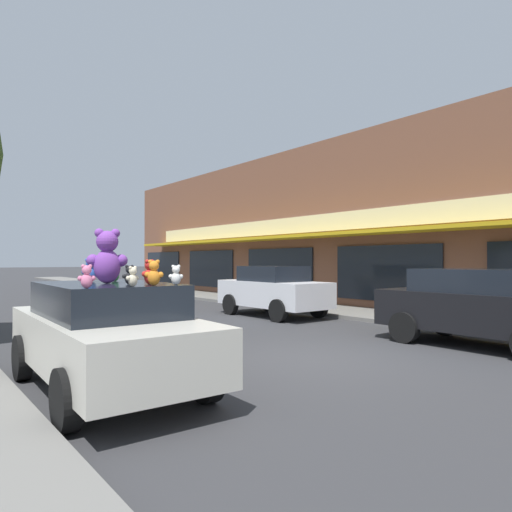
{
  "coord_description": "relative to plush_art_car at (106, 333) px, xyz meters",
  "views": [
    {
      "loc": [
        -6.14,
        -6.17,
        1.85
      ],
      "look_at": [
        -0.45,
        1.09,
        1.94
      ],
      "focal_mm": 32.0,
      "sensor_mm": 36.0,
      "label": 1
    }
  ],
  "objects": [
    {
      "name": "teddy_bear_orange",
      "position": [
        0.26,
        -0.99,
        0.87
      ],
      "size": [
        0.25,
        0.21,
        0.34
      ],
      "rotation": [
        0.0,
        0.0,
        2.58
      ],
      "color": "orange",
      "rests_on": "plush_art_car"
    },
    {
      "name": "teddy_bear_black",
      "position": [
        0.13,
        -0.51,
        0.83
      ],
      "size": [
        0.2,
        0.12,
        0.27
      ],
      "rotation": [
        0.0,
        0.0,
        3.09
      ],
      "color": "black",
      "rests_on": "plush_art_car"
    },
    {
      "name": "teddy_bear_blue",
      "position": [
        -0.03,
        0.58,
        0.88
      ],
      "size": [
        0.27,
        0.17,
        0.36
      ],
      "rotation": [
        0.0,
        0.0,
        3.0
      ],
      "color": "blue",
      "rests_on": "plush_art_car"
    },
    {
      "name": "plush_art_car",
      "position": [
        0.0,
        0.0,
        0.0
      ],
      "size": [
        2.04,
        4.35,
        1.53
      ],
      "rotation": [
        0.0,
        0.0,
        -0.03
      ],
      "color": "beige",
      "rests_on": "ground_plane"
    },
    {
      "name": "teddy_bear_cream",
      "position": [
        -0.05,
        -1.04,
        0.83
      ],
      "size": [
        0.19,
        0.13,
        0.25
      ],
      "rotation": [
        0.0,
        0.0,
        3.42
      ],
      "color": "beige",
      "rests_on": "plush_art_car"
    },
    {
      "name": "teddy_bear_giant",
      "position": [
        -0.01,
        -0.05,
        1.08
      ],
      "size": [
        0.59,
        0.42,
        0.78
      ],
      "rotation": [
        0.0,
        0.0,
        2.78
      ],
      "color": "purple",
      "rests_on": "plush_art_car"
    },
    {
      "name": "teddy_bear_pink",
      "position": [
        -0.61,
        -1.05,
        0.84
      ],
      "size": [
        0.21,
        0.14,
        0.28
      ],
      "rotation": [
        0.0,
        0.0,
        2.91
      ],
      "color": "pink",
      "rests_on": "plush_art_car"
    },
    {
      "name": "teddy_bear_white",
      "position": [
        0.56,
        -1.03,
        0.83
      ],
      "size": [
        0.2,
        0.15,
        0.27
      ],
      "rotation": [
        0.0,
        0.0,
        2.78
      ],
      "color": "white",
      "rests_on": "plush_art_car"
    },
    {
      "name": "teddy_bear_red",
      "position": [
        0.36,
        -0.66,
        0.87
      ],
      "size": [
        0.26,
        0.19,
        0.34
      ],
      "rotation": [
        0.0,
        0.0,
        3.51
      ],
      "color": "red",
      "rests_on": "plush_art_car"
    },
    {
      "name": "ground_plane",
      "position": [
        3.81,
        -0.27,
        -0.82
      ],
      "size": [
        260.0,
        260.0,
        0.0
      ],
      "primitive_type": "plane",
      "color": "#333335"
    },
    {
      "name": "sidewalk_far",
      "position": [
        9.96,
        -0.27,
        -0.76
      ],
      "size": [
        2.57,
        90.0,
        0.12
      ],
      "color": "slate",
      "rests_on": "ground_plane"
    },
    {
      "name": "parked_car_far_left",
      "position": [
        7.47,
        -1.74,
        0.07
      ],
      "size": [
        1.94,
        4.22,
        1.67
      ],
      "color": "black",
      "rests_on": "ground_plane"
    },
    {
      "name": "teddy_bear_green",
      "position": [
        0.33,
        0.54,
        0.85
      ],
      "size": [
        0.21,
        0.19,
        0.3
      ],
      "rotation": [
        0.0,
        0.0,
        3.78
      ],
      "color": "green",
      "rests_on": "plush_art_car"
    },
    {
      "name": "parked_car_far_center",
      "position": [
        7.47,
        5.15,
        0.05
      ],
      "size": [
        1.91,
        4.04,
        1.66
      ],
      "color": "silver",
      "rests_on": "ground_plane"
    },
    {
      "name": "storefront_row",
      "position": [
        18.63,
        6.32,
        2.56
      ],
      "size": [
        16.09,
        34.59,
        6.76
      ],
      "color": "brown",
      "rests_on": "ground_plane"
    }
  ]
}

